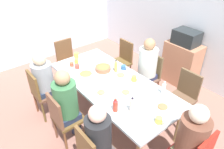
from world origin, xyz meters
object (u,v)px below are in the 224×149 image
(bottle_1, at_px, (115,105))
(bottle_3, at_px, (132,105))
(plate_1, at_px, (163,107))
(bowl_1, at_px, (86,75))
(plate_3, at_px, (101,93))
(cup_4, at_px, (123,67))
(bottle_2, at_px, (116,66))
(cup_3, at_px, (72,64))
(person_7, at_px, (67,101))
(cup_5, at_px, (134,79))
(chair_2, at_px, (184,94))
(cup_0, at_px, (76,61))
(plate_2, at_px, (126,93))
(cup_6, at_px, (77,66))
(cup_2, at_px, (159,120))
(bottle_0, at_px, (164,88))
(chair_5, at_px, (149,74))
(person_4, at_px, (191,138))
(chair_7, at_px, (63,117))
(side_cabinet, at_px, (181,63))
(chair_0, at_px, (122,59))
(cup_1, at_px, (76,55))
(microwave, at_px, (186,37))
(chair_6, at_px, (41,92))
(chair_1, at_px, (67,58))
(bowl_0, at_px, (103,68))
(dining_table, at_px, (112,86))
(plate_0, at_px, (121,75))
(person_5, at_px, (147,65))
(person_3, at_px, (99,138))

(bottle_1, bearing_deg, bottle_3, 45.29)
(plate_1, xyz_separation_m, bowl_1, (-1.30, -0.39, 0.03))
(plate_3, xyz_separation_m, bowl_1, (-0.52, 0.07, 0.03))
(cup_4, relative_size, bottle_2, 0.52)
(cup_3, bearing_deg, person_7, -33.61)
(person_7, distance_m, cup_5, 1.13)
(chair_2, relative_size, cup_0, 8.39)
(plate_2, xyz_separation_m, cup_6, (-1.07, -0.19, 0.02))
(person_7, bearing_deg, plate_3, 76.15)
(chair_2, xyz_separation_m, cup_2, (0.28, -1.00, 0.26))
(cup_6, relative_size, bottle_0, 0.53)
(chair_5, height_order, plate_2, chair_5)
(chair_5, relative_size, cup_6, 7.80)
(cup_3, xyz_separation_m, cup_6, (0.13, 0.04, 0.00))
(person_4, bearing_deg, plate_1, 164.03)
(chair_7, xyz_separation_m, bottle_3, (0.69, 0.68, 0.33))
(cup_2, xyz_separation_m, side_cabinet, (-0.98, 1.91, -0.32))
(chair_5, relative_size, plate_2, 4.08)
(cup_3, bearing_deg, person_4, 6.15)
(chair_0, xyz_separation_m, cup_6, (0.05, -1.11, 0.25))
(plate_2, relative_size, cup_1, 1.83)
(cup_5, bearing_deg, microwave, 94.72)
(chair_0, distance_m, chair_6, 1.80)
(chair_1, height_order, bowl_1, chair_1)
(person_7, bearing_deg, cup_3, 146.39)
(bowl_1, bearing_deg, microwave, 77.19)
(person_7, distance_m, bowl_0, 1.00)
(chair_5, distance_m, bottle_2, 0.75)
(bottle_3, bearing_deg, cup_2, 19.89)
(cup_6, bearing_deg, person_4, 5.49)
(dining_table, relative_size, person_4, 1.88)
(plate_0, xyz_separation_m, cup_2, (1.10, -0.32, 0.03))
(person_5, xyz_separation_m, side_cabinet, (0.07, 1.00, -0.31))
(person_5, bearing_deg, chair_7, -90.00)
(bowl_1, bearing_deg, bottle_0, 30.25)
(plate_1, distance_m, cup_3, 1.80)
(chair_0, bearing_deg, microwave, 47.40)
(plate_0, xyz_separation_m, cup_1, (-1.03, -0.24, 0.04))
(plate_3, relative_size, bottle_2, 0.99)
(chair_5, relative_size, person_5, 0.72)
(cup_2, relative_size, cup_4, 1.05)
(side_cabinet, bearing_deg, person_7, -91.54)
(person_3, bearing_deg, bowl_0, 141.55)
(cup_3, bearing_deg, person_3, -19.15)
(bowl_1, height_order, bottle_2, bottle_2)
(cup_5, bearing_deg, dining_table, -123.29)
(chair_1, xyz_separation_m, cup_6, (0.81, -0.21, 0.25))
(cup_2, bearing_deg, bottle_0, 124.65)
(person_4, bearing_deg, cup_3, -173.85)
(bowl_0, bearing_deg, chair_0, 115.97)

